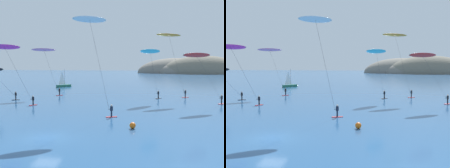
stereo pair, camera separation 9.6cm
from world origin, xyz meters
The scene contains 10 objects.
ground_plane centered at (0.00, 0.00, 0.00)m, with size 600.00×600.00×0.00m, color #285689.
headland_island centered at (34.96, 203.75, 0.00)m, with size 82.88×55.69×27.51m.
sailboat_near centered at (-19.05, 59.20, 0.64)m, with size 4.26×5.38×5.70m.
kitesurfer_orange centered at (12.69, 33.72, 12.12)m, with size 7.34×5.71×13.39m.
kitesurfer_red centered at (17.22, 24.02, 7.98)m, with size 8.26×6.29×9.09m.
kitesurfer_magenta centered at (-13.26, 16.16, 9.03)m, with size 5.04×7.54×10.31m.
kitesurfer_pink centered at (-14.39, 33.51, 9.61)m, with size 5.93×5.19×10.68m.
kitesurfer_white centered at (2.16, 10.00, 11.52)m, with size 5.47×3.92×13.23m.
kitesurfer_cyan centered at (8.88, 31.29, 9.11)m, with size 4.78×5.91×10.16m.
marker_buoy centered at (7.88, 5.31, 0.35)m, with size 0.70×0.70×0.70m, color orange.
Camera 2 is at (10.97, -25.20, 7.10)m, focal length 45.00 mm.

